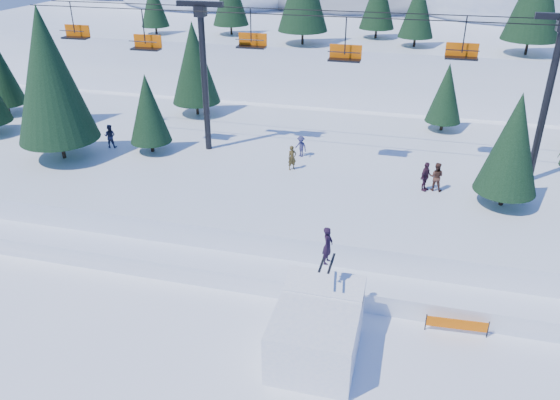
% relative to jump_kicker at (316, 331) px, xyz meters
% --- Properties ---
extents(ground, '(160.00, 160.00, 0.00)m').
position_rel_jump_kicker_xyz_m(ground, '(-2.36, -1.50, -1.34)').
color(ground, white).
rests_on(ground, ground).
extents(mid_shelf, '(70.00, 22.00, 2.50)m').
position_rel_jump_kicker_xyz_m(mid_shelf, '(-2.36, 16.50, -0.09)').
color(mid_shelf, white).
rests_on(mid_shelf, ground).
extents(berm, '(70.00, 6.00, 1.10)m').
position_rel_jump_kicker_xyz_m(berm, '(-2.36, 6.50, -0.79)').
color(berm, white).
rests_on(berm, ground).
extents(jump_kicker, '(3.62, 4.93, 5.73)m').
position_rel_jump_kicker_xyz_m(jump_kicker, '(0.00, 0.00, 0.00)').
color(jump_kicker, white).
rests_on(jump_kicker, ground).
extents(chairlift, '(46.00, 3.21, 10.28)m').
position_rel_jump_kicker_xyz_m(chairlift, '(-1.57, 16.55, 7.98)').
color(chairlift, black).
rests_on(chairlift, mid_shelf).
extents(conifer_stand, '(60.65, 16.84, 10.34)m').
position_rel_jump_kicker_xyz_m(conifer_stand, '(-3.46, 16.59, 5.67)').
color(conifer_stand, black).
rests_on(conifer_stand, mid_shelf).
extents(distant_skiers, '(32.53, 7.25, 1.86)m').
position_rel_jump_kicker_xyz_m(distant_skiers, '(-1.33, 15.27, 2.02)').
color(distant_skiers, '#3C1E30').
rests_on(distant_skiers, mid_shelf).
extents(banner_near, '(2.85, 0.23, 0.90)m').
position_rel_jump_kicker_xyz_m(banner_near, '(6.10, 3.04, -0.80)').
color(banner_near, black).
rests_on(banner_near, ground).
extents(banner_far, '(2.60, 1.24, 0.90)m').
position_rel_jump_kicker_xyz_m(banner_far, '(5.68, 4.70, -0.80)').
color(banner_far, black).
rests_on(banner_far, ground).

